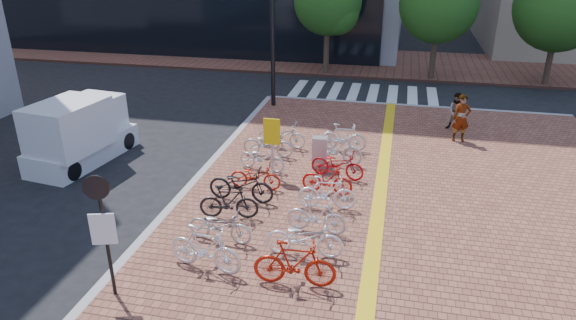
% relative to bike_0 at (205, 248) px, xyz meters
% --- Properties ---
extents(ground, '(120.00, 120.00, 0.00)m').
position_rel_bike_0_xyz_m(ground, '(1.86, 2.48, -0.72)').
color(ground, black).
rests_on(ground, ground).
extents(kerb_north, '(14.00, 0.25, 0.15)m').
position_rel_bike_0_xyz_m(kerb_north, '(4.86, 14.48, -0.65)').
color(kerb_north, gray).
rests_on(kerb_north, ground).
extents(far_sidewalk, '(70.00, 8.00, 0.15)m').
position_rel_bike_0_xyz_m(far_sidewalk, '(1.86, 23.48, -0.65)').
color(far_sidewalk, brown).
rests_on(far_sidewalk, ground).
extents(crosswalk, '(7.50, 4.00, 0.01)m').
position_rel_bike_0_xyz_m(crosswalk, '(2.36, 16.48, -0.72)').
color(crosswalk, silver).
rests_on(crosswalk, ground).
extents(street_trees, '(16.20, 4.60, 6.35)m').
position_rel_bike_0_xyz_m(street_trees, '(6.90, 19.94, 3.38)').
color(street_trees, '#38281E').
rests_on(street_trees, far_sidewalk).
extents(bike_0, '(1.97, 0.85, 1.15)m').
position_rel_bike_0_xyz_m(bike_0, '(0.00, 0.00, 0.00)').
color(bike_0, white).
rests_on(bike_0, sidewalk).
extents(bike_1, '(1.77, 0.71, 0.91)m').
position_rel_bike_0_xyz_m(bike_1, '(-0.07, 1.27, -0.12)').
color(bike_1, '#B8B9BE').
rests_on(bike_1, sidewalk).
extents(bike_2, '(1.73, 0.72, 1.01)m').
position_rel_bike_0_xyz_m(bike_2, '(-0.23, 2.45, -0.07)').
color(bike_2, black).
rests_on(bike_2, sidewalk).
extents(bike_3, '(2.03, 0.76, 1.05)m').
position_rel_bike_0_xyz_m(bike_3, '(-0.21, 3.54, -0.05)').
color(bike_3, black).
rests_on(bike_3, sidewalk).
extents(bike_4, '(1.63, 0.57, 0.86)m').
position_rel_bike_0_xyz_m(bike_4, '(-0.02, 4.41, -0.14)').
color(bike_4, red).
rests_on(bike_4, sidewalk).
extents(bike_5, '(1.75, 0.86, 0.88)m').
position_rel_bike_0_xyz_m(bike_5, '(-0.19, 5.82, -0.13)').
color(bike_5, silver).
rests_on(bike_5, sidewalk).
extents(bike_6, '(1.86, 0.67, 0.97)m').
position_rel_bike_0_xyz_m(bike_6, '(-0.29, 7.03, -0.09)').
color(bike_6, '#B3B3B8').
rests_on(bike_6, sidewalk).
extents(bike_7, '(1.88, 0.74, 0.97)m').
position_rel_bike_0_xyz_m(bike_7, '(-0.01, 7.98, -0.09)').
color(bike_7, silver).
rests_on(bike_7, sidewalk).
extents(bike_8, '(1.92, 0.66, 1.13)m').
position_rel_bike_0_xyz_m(bike_8, '(2.19, -0.14, -0.01)').
color(bike_8, '#A81C0C').
rests_on(bike_8, sidewalk).
extents(bike_9, '(1.99, 0.80, 1.02)m').
position_rel_bike_0_xyz_m(bike_9, '(2.18, 1.07, -0.06)').
color(bike_9, white).
rests_on(bike_9, sidewalk).
extents(bike_10, '(1.67, 0.58, 0.99)m').
position_rel_bike_0_xyz_m(bike_10, '(2.29, 2.22, -0.08)').
color(bike_10, silver).
rests_on(bike_10, sidewalk).
extents(bike_11, '(1.77, 0.65, 1.04)m').
position_rel_bike_0_xyz_m(bike_11, '(2.36, 3.57, -0.05)').
color(bike_11, white).
rests_on(bike_11, sidewalk).
extents(bike_12, '(1.64, 0.63, 0.96)m').
position_rel_bike_0_xyz_m(bike_12, '(2.23, 4.53, -0.09)').
color(bike_12, red).
rests_on(bike_12, sidewalk).
extents(bike_13, '(1.89, 0.97, 0.95)m').
position_rel_bike_0_xyz_m(bike_13, '(2.39, 5.78, -0.10)').
color(bike_13, '#B40C12').
rests_on(bike_13, sidewalk).
extents(bike_14, '(1.93, 0.85, 1.12)m').
position_rel_bike_0_xyz_m(bike_14, '(2.20, 6.93, -0.01)').
color(bike_14, silver).
rests_on(bike_14, sidewalk).
extents(bike_15, '(1.76, 0.58, 1.04)m').
position_rel_bike_0_xyz_m(bike_15, '(2.29, 8.16, -0.05)').
color(bike_15, silver).
rests_on(bike_15, sidewalk).
extents(pedestrian_a, '(0.76, 0.58, 1.85)m').
position_rel_bike_0_xyz_m(pedestrian_a, '(6.58, 10.10, 0.35)').
color(pedestrian_a, gray).
rests_on(pedestrian_a, sidewalk).
extents(pedestrian_b, '(0.89, 0.77, 1.55)m').
position_rel_bike_0_xyz_m(pedestrian_b, '(6.53, 11.40, 0.20)').
color(pedestrian_b, '#464A59').
rests_on(pedestrian_b, sidewalk).
extents(utility_box, '(0.53, 0.41, 1.09)m').
position_rel_bike_0_xyz_m(utility_box, '(1.67, 6.48, -0.03)').
color(utility_box, '#ACABAF').
rests_on(utility_box, sidewalk).
extents(yellow_sign, '(0.54, 0.12, 2.01)m').
position_rel_bike_0_xyz_m(yellow_sign, '(0.28, 5.41, 0.82)').
color(yellow_sign, '#B7B7BC').
rests_on(yellow_sign, sidewalk).
extents(notice_sign, '(0.53, 0.20, 2.94)m').
position_rel_bike_0_xyz_m(notice_sign, '(-1.64, -1.35, 1.28)').
color(notice_sign, black).
rests_on(notice_sign, sidewalk).
extents(traffic_light_pole, '(3.58, 1.38, 6.67)m').
position_rel_bike_0_xyz_m(traffic_light_pole, '(-3.14, 13.09, 4.03)').
color(traffic_light_pole, black).
rests_on(traffic_light_pole, sidewalk).
extents(box_truck, '(2.34, 4.34, 2.39)m').
position_rel_bike_0_xyz_m(box_truck, '(-6.79, 5.47, 0.40)').
color(box_truck, silver).
rests_on(box_truck, ground).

